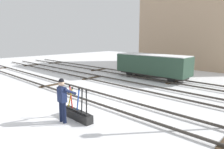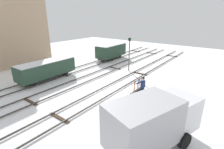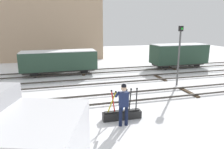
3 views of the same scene
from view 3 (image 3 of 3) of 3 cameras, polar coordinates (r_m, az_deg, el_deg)
ground_plane at (r=11.78m, az=-3.75°, el=-7.43°), size 60.00×60.00×0.00m
track_main_line at (r=11.74m, az=-3.76°, el=-6.92°), size 44.00×1.94×0.18m
track_siding_near at (r=15.33m, az=-6.60°, el=-2.06°), size 44.00×1.94×0.18m
track_siding_far at (r=18.61m, az=-8.19°, el=0.67°), size 44.00×1.94×0.18m
switch_lever_frame at (r=9.60m, az=2.79°, el=-10.82°), size 1.81×0.40×1.45m
rail_worker at (r=8.72m, az=3.20°, el=-7.53°), size 0.54×0.67×1.88m
signal_post at (r=15.05m, az=18.14°, el=6.44°), size 0.24×0.32×4.16m
apartment_building at (r=28.38m, az=-16.72°, el=15.07°), size 12.59×6.39×10.46m
freight_car_mid_siding at (r=18.27m, az=-14.41°, el=3.71°), size 6.33×2.04×2.09m
freight_car_far_end at (r=21.73m, az=18.00°, el=5.36°), size 5.52×2.21×2.37m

